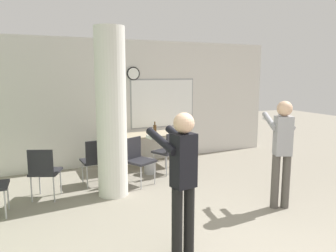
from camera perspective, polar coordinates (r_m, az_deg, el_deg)
name	(u,v)px	position (r m, az deg, el deg)	size (l,w,h in m)	color
wall_back	(118,103)	(7.51, -8.72, 4.05)	(8.00, 0.15, 2.80)	silver
support_pillar	(111,113)	(5.49, -9.84, 2.16)	(0.50, 0.50, 2.80)	silver
folding_table	(146,136)	(7.24, -3.92, -1.79)	(1.79, 0.68, 0.73)	tan
bottle_on_table	(155,129)	(7.31, -2.30, -0.48)	(0.07, 0.07, 0.26)	#4C3319
waste_bin	(150,166)	(6.85, -3.18, -6.99)	(0.24, 0.24, 0.30)	#B2B2B7
chair_table_left	(95,159)	(6.18, -12.60, -5.56)	(0.46, 0.46, 0.87)	#232328
chair_table_right	(169,149)	(6.74, 0.10, -4.10)	(0.58, 0.58, 0.87)	#232328
chair_table_front	(138,157)	(6.14, -5.25, -5.46)	(0.59, 0.59, 0.87)	#232328
chair_near_pillar	(44,170)	(5.73, -20.80, -7.11)	(0.58, 0.58, 0.87)	#232328
person_playing_side	(282,146)	(5.25, 19.21, -3.26)	(0.53, 0.69, 1.66)	#514C47
person_playing_front	(182,174)	(3.61, 2.44, -8.36)	(0.44, 0.64, 1.65)	black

